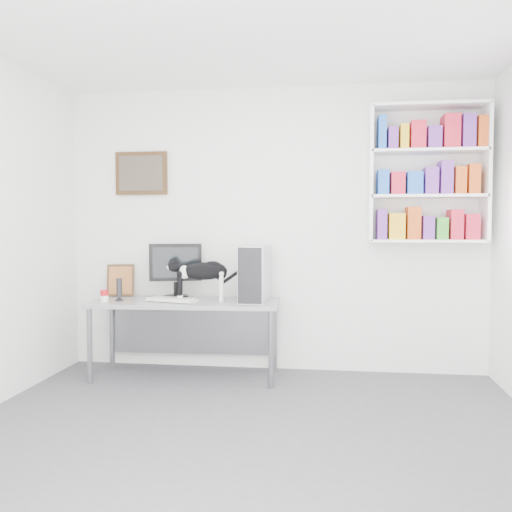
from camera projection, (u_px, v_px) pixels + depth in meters
name	position (u px, v px, depth m)	size (l,w,h in m)	color
room	(239.00, 231.00, 3.22)	(4.01, 4.01, 2.70)	#545459
bookshelf	(428.00, 174.00, 4.83)	(1.03, 0.28, 1.24)	white
wall_art	(141.00, 173.00, 5.31)	(0.52, 0.04, 0.42)	#482E17
desk	(186.00, 339.00, 4.95)	(1.69, 0.66, 0.70)	gray
monitor	(176.00, 270.00, 5.12)	(0.49, 0.24, 0.52)	black
keyboard	(172.00, 300.00, 4.86)	(0.45, 0.17, 0.03)	silver
pc_tower	(255.00, 273.00, 4.92)	(0.22, 0.50, 0.50)	#A7A7AC
speaker	(119.00, 289.00, 4.92)	(0.09, 0.09, 0.21)	black
leaning_print	(121.00, 280.00, 5.24)	(0.26, 0.10, 0.32)	#482E17
soup_can	(104.00, 296.00, 4.86)	(0.07, 0.07, 0.11)	red
cat	(202.00, 281.00, 4.86)	(0.60, 0.16, 0.37)	black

